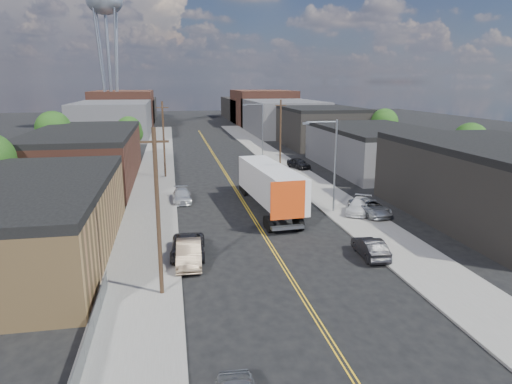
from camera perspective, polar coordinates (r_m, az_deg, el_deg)
name	(u,v)px	position (r m, az deg, el deg)	size (l,w,h in m)	color
ground	(216,158)	(77.02, -5.05, 4.27)	(260.00, 260.00, 0.00)	black
centerline	(227,175)	(62.35, -3.68, 2.09)	(0.32, 120.00, 0.01)	gold
sidewalk_left	(156,177)	(61.95, -12.44, 1.79)	(5.00, 140.00, 0.15)	slate
sidewalk_right	(294,172)	(64.14, 4.78, 2.46)	(5.00, 140.00, 0.15)	slate
warehouse_tan	(22,220)	(36.61, -27.22, -3.17)	(12.00, 22.00, 5.60)	olive
warehouse_brown	(85,156)	(61.30, -20.60, 4.18)	(12.00, 26.00, 6.60)	#4C281E
industrial_right_a	(500,182)	(46.98, 28.22, 1.09)	(14.00, 22.00, 7.10)	black
industrial_right_b	(376,148)	(68.91, 14.73, 5.35)	(14.00, 24.00, 6.10)	#3E3E41
industrial_right_c	(319,126)	(92.83, 7.92, 8.15)	(14.00, 22.00, 7.60)	black
skyline_left_a	(114,119)	(111.71, -17.31, 8.67)	(16.00, 30.00, 8.00)	#3E3E41
skyline_right_a	(282,117)	(114.29, 3.28, 9.35)	(16.00, 30.00, 8.00)	#3E3E41
skyline_left_b	(124,109)	(136.46, -16.18, 9.96)	(16.00, 26.00, 10.00)	#4C281E
skyline_right_b	(262,107)	(138.58, 0.78, 10.53)	(16.00, 26.00, 10.00)	#4C281E
skyline_left_c	(130,110)	(156.44, -15.48, 9.85)	(16.00, 40.00, 7.00)	black
skyline_right_c	(251,109)	(158.29, -0.67, 10.37)	(16.00, 40.00, 7.00)	black
water_tower	(105,6)	(127.83, -18.38, 21.15)	(9.00, 9.00, 36.90)	gray
streetlight_near	(331,159)	(43.88, 9.40, 4.13)	(3.39, 0.25, 9.00)	gray
streetlight_far	(260,125)	(77.44, 0.53, 8.35)	(3.39, 0.25, 9.00)	gray
utility_pole_left_near	(158,213)	(26.69, -12.16, -2.52)	(1.60, 0.26, 10.00)	black
utility_pole_left_far	(164,139)	(61.11, -11.46, 6.49)	(1.60, 0.26, 10.00)	black
utility_pole_right	(280,134)	(65.93, 3.08, 7.25)	(1.60, 0.26, 10.00)	black
chainlink_fence	(84,353)	(22.87, -20.67, -18.28)	(0.05, 16.00, 1.22)	slate
tree_left_mid	(54,131)	(72.93, -23.94, 6.99)	(5.10, 5.04, 8.37)	black
tree_left_far	(129,131)	(78.34, -15.55, 7.36)	(4.35, 4.20, 6.97)	black
tree_right_near	(470,143)	(64.20, 25.20, 5.57)	(4.60, 4.48, 7.44)	black
tree_right_far	(385,124)	(84.69, 15.77, 8.19)	(4.85, 4.76, 7.91)	black
semi_truck	(266,182)	(45.69, 1.30, 1.20)	(4.07, 17.60, 4.56)	beige
car_left_b	(189,253)	(32.32, -8.39, -7.59)	(1.71, 4.90, 1.61)	#877158
car_left_c	(188,247)	(33.77, -8.50, -6.81)	(2.39, 5.19, 1.44)	black
car_left_d	(182,196)	(48.94, -9.25, -0.46)	(1.87, 4.61, 1.34)	#BBBEC1
car_right_oncoming	(370,248)	(34.31, 14.09, -6.76)	(1.51, 4.34, 1.43)	black
car_right_lot_a	(370,207)	(44.44, 14.11, -1.87)	(2.38, 5.17, 1.44)	#989A9C
car_right_lot_b	(359,206)	(44.89, 12.80, -1.69)	(1.92, 4.72, 1.37)	silver
car_right_lot_c	(299,163)	(66.71, 5.35, 3.60)	(1.77, 4.40, 1.50)	black
car_ahead_truck	(254,164)	(66.79, -0.27, 3.53)	(2.44, 5.28, 1.47)	black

